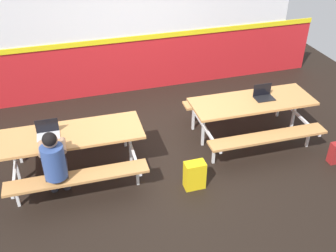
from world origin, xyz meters
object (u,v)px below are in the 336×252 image
at_px(picnic_table_right, 251,109).
at_px(student_nearer, 54,161).
at_px(picnic_table_left, 73,142).
at_px(laptop_silver, 48,132).
at_px(backpack_dark, 194,175).
at_px(laptop_dark, 264,95).

height_order(picnic_table_right, student_nearer, student_nearer).
bearing_deg(picnic_table_right, picnic_table_left, -177.50).
bearing_deg(picnic_table_right, laptop_silver, -178.51).
xyz_separation_m(laptop_silver, backpack_dark, (1.94, -0.85, -0.57)).
relative_size(picnic_table_left, laptop_dark, 6.36).
bearing_deg(student_nearer, picnic_table_right, 11.89).
bearing_deg(backpack_dark, laptop_silver, 156.36).
xyz_separation_m(picnic_table_right, laptop_dark, (0.21, 0.03, 0.21)).
xyz_separation_m(picnic_table_left, laptop_dark, (3.17, 0.16, 0.21)).
bearing_deg(picnic_table_left, backpack_dark, -26.47).
height_order(laptop_silver, backpack_dark, laptop_silver).
bearing_deg(laptop_silver, student_nearer, -85.67).
bearing_deg(laptop_silver, picnic_table_left, -7.67).
height_order(picnic_table_left, laptop_dark, laptop_dark).
xyz_separation_m(laptop_silver, laptop_dark, (3.49, 0.12, 0.00)).
height_order(laptop_dark, backpack_dark, laptop_dark).
distance_m(picnic_table_left, laptop_dark, 3.18).
xyz_separation_m(student_nearer, laptop_silver, (-0.05, 0.60, 0.08)).
distance_m(laptop_silver, backpack_dark, 2.19).
relative_size(laptop_silver, laptop_dark, 1.00).
height_order(student_nearer, laptop_dark, student_nearer).
height_order(picnic_table_left, picnic_table_right, same).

